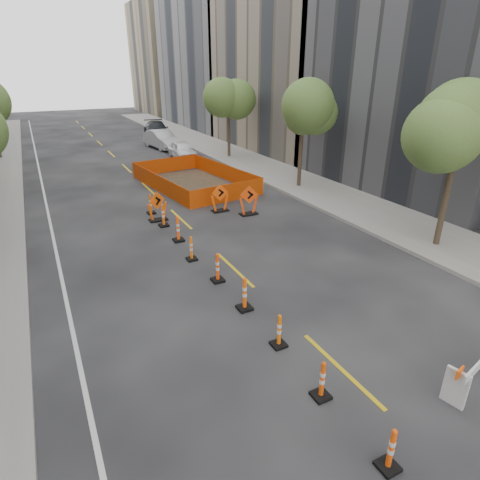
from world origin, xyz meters
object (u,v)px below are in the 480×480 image
channelizer_1 (322,380)px  parked_car_far (157,130)px  channelizer_6 (178,229)px  chevron_sign_center (220,198)px  channelizer_2 (279,330)px  barricade_board (480,374)px  chevron_sign_left (157,206)px  channelizer_0 (391,449)px  parked_car_mid (162,139)px  channelizer_4 (218,267)px  parked_car_near (182,150)px  chevron_sign_right (249,200)px  channelizer_5 (191,248)px  channelizer_8 (151,204)px  channelizer_7 (163,215)px  channelizer_3 (245,294)px

channelizer_1 → parked_car_far: size_ratio=0.18×
channelizer_1 → channelizer_6: channelizer_6 is taller
channelizer_1 → chevron_sign_center: bearing=75.7°
channelizer_2 → barricade_board: bearing=-47.6°
chevron_sign_left → channelizer_0: bearing=-112.4°
channelizer_1 → parked_car_mid: (5.73, 31.06, 0.31)m
channelizer_4 → parked_car_near: bearing=73.8°
barricade_board → parked_car_mid: bearing=72.6°
channelizer_2 → parked_car_far: size_ratio=0.17×
chevron_sign_center → chevron_sign_right: chevron_sign_right is taller
channelizer_5 → channelizer_8: bearing=89.4°
channelizer_5 → channelizer_8: (0.06, 5.99, 0.02)m
parked_car_near → parked_car_far: (1.04, 10.92, 0.15)m
chevron_sign_right → chevron_sign_center: bearing=153.4°
chevron_sign_center → channelizer_6: bearing=-133.8°
channelizer_0 → channelizer_8: bearing=90.3°
channelizer_0 → channelizer_7: (-0.03, 13.97, 0.05)m
channelizer_1 → channelizer_3: size_ratio=0.90×
chevron_sign_left → parked_car_near: chevron_sign_left is taller
chevron_sign_center → chevron_sign_right: size_ratio=0.96×
chevron_sign_center → barricade_board: bearing=-83.8°
chevron_sign_center → channelizer_0: bearing=-96.4°
channelizer_8 → channelizer_1: bearing=-89.8°
chevron_sign_center → parked_car_near: chevron_sign_center is taller
chevron_sign_left → channelizer_3: bearing=-111.7°
channelizer_1 → parked_car_mid: size_ratio=0.20×
channelizer_5 → channelizer_7: channelizer_7 is taller
channelizer_2 → channelizer_5: channelizer_5 is taller
channelizer_3 → channelizer_7: channelizer_3 is taller
channelizer_0 → channelizer_5: 9.98m
channelizer_6 → channelizer_8: 3.99m
chevron_sign_center → parked_car_near: (2.69, 13.35, -0.05)m
channelizer_8 → chevron_sign_right: bearing=-28.8°
channelizer_8 → parked_car_far: 24.03m
channelizer_0 → channelizer_8: 15.96m
parked_car_near → channelizer_8: bearing=-114.9°
channelizer_2 → chevron_sign_center: (3.11, 10.69, 0.23)m
channelizer_7 → channelizer_6: bearing=-88.7°
channelizer_4 → channelizer_5: 2.01m
channelizer_3 → chevron_sign_left: chevron_sign_left is taller
channelizer_6 → chevron_sign_right: 4.57m
channelizer_8 → chevron_sign_left: chevron_sign_left is taller
channelizer_1 → parked_car_near: parked_car_near is taller
chevron_sign_center → chevron_sign_left: bearing=-176.5°
channelizer_2 → barricade_board: size_ratio=0.48×
channelizer_8 → parked_car_near: 13.46m
channelizer_2 → barricade_board: barricade_board is taller
channelizer_3 → parked_car_near: parked_car_near is taller
chevron_sign_center → chevron_sign_right: 1.56m
channelizer_4 → chevron_sign_left: 6.84m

